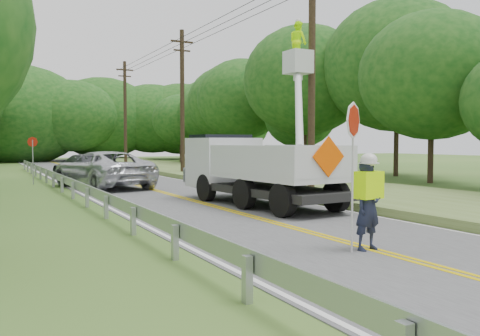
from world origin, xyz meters
name	(u,v)px	position (x,y,z in m)	size (l,w,h in m)	color
ground	(367,249)	(0.00, 0.00, 0.00)	(140.00, 140.00, 0.00)	#366121
road	(160,192)	(0.00, 14.00, 0.01)	(7.20, 96.00, 0.03)	#464648
guardrail	(67,182)	(-4.02, 14.91, 0.55)	(0.18, 48.00, 0.77)	#9EA1A7
utility_poles	(227,90)	(5.00, 17.02, 5.27)	(1.60, 43.30, 10.00)	black
tall_grass_verge	(288,183)	(7.10, 14.00, 0.15)	(7.00, 96.00, 0.30)	#4E652A
treeline_right	(315,89)	(15.69, 23.25, 6.40)	(12.88, 53.10, 12.00)	#332319
treeline_horizon	(47,116)	(-0.04, 56.25, 5.50)	(57.58, 15.06, 11.96)	#114212
flagger	(368,198)	(-0.14, -0.15, 1.14)	(1.17, 0.55, 3.16)	#191E33
bucket_truck	(249,160)	(1.76, 8.60, 1.64)	(4.65, 7.73, 7.29)	black
suv_silver	(103,169)	(-1.91, 17.39, 0.95)	(3.09, 6.70, 1.86)	silver
suv_darkgrey	(83,167)	(-1.73, 23.73, 0.81)	(2.22, 5.45, 1.58)	#3F4246
stop_sign_permanent	(33,153)	(-4.86, 21.19, 1.76)	(0.56, 0.09, 2.63)	#9EA1A7
yard_sign	(362,186)	(5.88, 6.83, 0.59)	(0.52, 0.26, 0.82)	white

